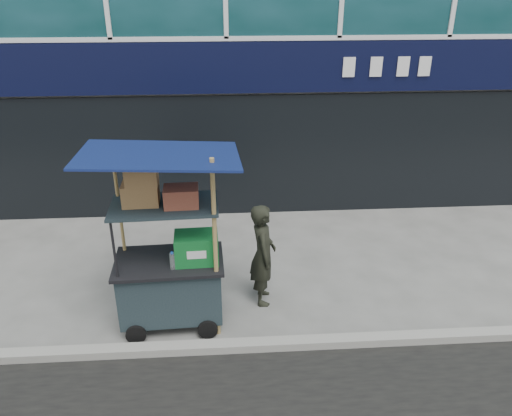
{
  "coord_description": "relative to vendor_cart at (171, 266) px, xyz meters",
  "views": [
    {
      "loc": [
        -0.09,
        -5.29,
        4.44
      ],
      "look_at": [
        0.34,
        1.2,
        1.37
      ],
      "focal_mm": 35.0,
      "sensor_mm": 36.0,
      "label": 1
    }
  ],
  "objects": [
    {
      "name": "vendor_man",
      "position": [
        1.27,
        0.43,
        -0.12
      ],
      "size": [
        0.38,
        0.57,
        1.56
      ],
      "primitive_type": "imported",
      "rotation": [
        0.0,
        0.0,
        1.56
      ],
      "color": "black",
      "rests_on": "ground"
    },
    {
      "name": "vendor_cart",
      "position": [
        0.0,
        0.0,
        0.0
      ],
      "size": [
        1.96,
        1.42,
        2.57
      ],
      "rotation": [
        0.0,
        0.0,
        0.04
      ],
      "color": "#18262A",
      "rests_on": "ground"
    },
    {
      "name": "ground",
      "position": [
        0.85,
        -0.45,
        -0.9
      ],
      "size": [
        80.0,
        80.0,
        0.0
      ],
      "primitive_type": "plane",
      "color": "#60605B",
      "rests_on": "ground"
    },
    {
      "name": "curb",
      "position": [
        0.85,
        -0.65,
        -0.84
      ],
      "size": [
        80.0,
        0.18,
        0.12
      ],
      "primitive_type": "cube",
      "color": "gray",
      "rests_on": "ground"
    }
  ]
}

